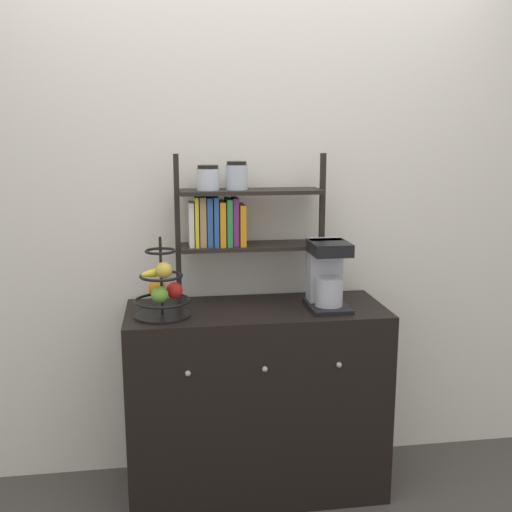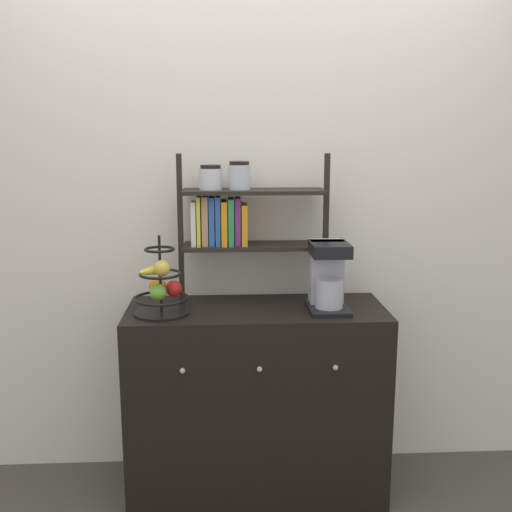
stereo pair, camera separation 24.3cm
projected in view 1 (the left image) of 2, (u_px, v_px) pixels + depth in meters
The scene contains 5 objects.
wall_back at pixel (248, 209), 2.89m from camera, with size 7.00×0.05×2.60m, color silver.
sideboard at pixel (256, 400), 2.78m from camera, with size 1.16×0.49×0.89m.
coffee_maker at pixel (327, 273), 2.69m from camera, with size 0.17×0.25×0.30m.
fruit_stand at pixel (162, 290), 2.55m from camera, with size 0.24×0.24×0.35m.
shelf_hutch at pixel (231, 214), 2.73m from camera, with size 0.70×0.20×0.68m.
Camera 1 is at (-0.38, -2.33, 1.65)m, focal length 42.00 mm.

